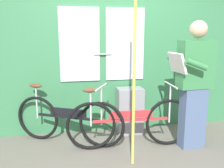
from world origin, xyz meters
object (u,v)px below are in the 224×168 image
object	(u,v)px
bicycle_leaning_behind	(130,122)
passenger_reading_newspaper	(194,83)
trash_bin_by_wall	(130,110)
bicycle_near_door	(68,119)
handrail_pole	(134,66)

from	to	relation	value
bicycle_leaning_behind	passenger_reading_newspaper	size ratio (longest dim) A/B	1.02
passenger_reading_newspaper	trash_bin_by_wall	world-z (taller)	passenger_reading_newspaper
bicycle_near_door	bicycle_leaning_behind	world-z (taller)	bicycle_leaning_behind
passenger_reading_newspaper	bicycle_leaning_behind	bearing A→B (deg)	-14.30
trash_bin_by_wall	handrail_pole	bearing A→B (deg)	-102.48
bicycle_near_door	passenger_reading_newspaper	distance (m)	1.80
bicycle_leaning_behind	trash_bin_by_wall	xyz separation A→B (m)	(0.13, 0.51, -0.00)
bicycle_near_door	passenger_reading_newspaper	bearing A→B (deg)	12.20
handrail_pole	trash_bin_by_wall	bearing A→B (deg)	77.52
bicycle_leaning_behind	passenger_reading_newspaper	xyz separation A→B (m)	(0.83, -0.14, 0.54)
bicycle_near_door	bicycle_leaning_behind	xyz separation A→B (m)	(0.83, -0.30, 0.01)
bicycle_leaning_behind	passenger_reading_newspaper	world-z (taller)	passenger_reading_newspaper
bicycle_near_door	handrail_pole	bearing A→B (deg)	-16.71
bicycle_leaning_behind	bicycle_near_door	bearing A→B (deg)	163.59
bicycle_near_door	handrail_pole	xyz separation A→B (m)	(0.75, -0.72, 0.83)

